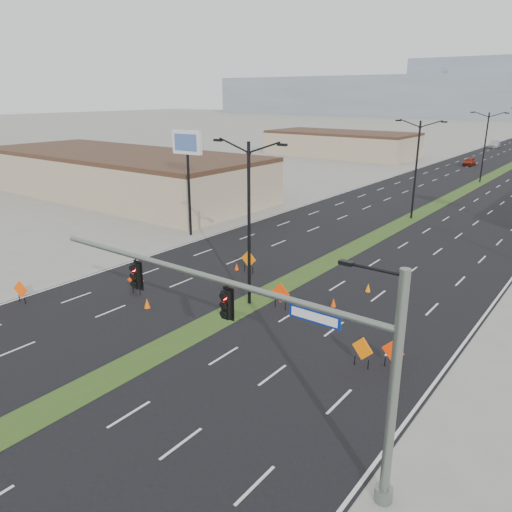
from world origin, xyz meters
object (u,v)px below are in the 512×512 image
Objects in this scene: construction_sign_0 at (21,290)px; construction_sign_1 at (136,281)px; signal_mast at (268,329)px; pole_sign_west at (187,151)px; cone_2 at (368,288)px; construction_sign_2 at (249,260)px; cone_1 at (334,303)px; car_far at (494,144)px; construction_sign_5 at (362,350)px; cone_0 at (147,303)px; streetlight_1 at (416,167)px; streetlight_2 at (485,145)px; cone_3 at (237,267)px; car_left at (470,162)px; construction_sign_4 at (393,352)px; streetlight_0 at (249,220)px; construction_sign_3 at (280,294)px.

construction_sign_1 is at bearing 32.61° from construction_sign_0.
signal_mast is 20.49m from construction_sign_0.
cone_2 is at bearing -12.88° from pole_sign_west.
construction_sign_2 is 8.85m from cone_2.
cone_2 reaches higher than cone_1.
car_far is at bearing 72.89° from construction_sign_0.
construction_sign_1 is 16.06m from pole_sign_west.
cone_0 is (-13.60, -1.51, -0.63)m from construction_sign_5.
streetlight_1 is 15.68× the size of cone_0.
streetlight_2 reaches higher than cone_3.
car_far is at bearing 100.47° from streetlight_2.
pole_sign_west is (-2.64, 17.90, 6.88)m from construction_sign_0.
car_left is at bearing 97.74° from streetlight_1.
construction_sign_5 is at bearing -79.74° from car_left.
signal_mast is at bearing -80.96° from car_left.
construction_sign_1 is 8.40m from construction_sign_2.
signal_mast is at bearing -87.30° from car_far.
construction_sign_4 is at bearing -19.26° from construction_sign_1.
car_left is 7.43× the size of cone_1.
cone_3 is (6.92, 12.91, -0.61)m from construction_sign_0.
construction_sign_0 is 7.03m from construction_sign_1.
cone_2 is at bearing 15.23° from construction_sign_1.
construction_sign_2 is at bearing 82.83° from cone_0.
streetlight_1 reaches higher than signal_mast.
construction_sign_4 is at bearing -58.68° from cone_2.
streetlight_0 is 8.84m from construction_sign_1.
construction_sign_5 is 2.87× the size of cone_1.
streetlight_2 is 1.81× the size of car_far.
cone_3 is at bearing 89.82° from cone_0.
construction_sign_5 is at bearing -66.97° from cone_2.
streetlight_2 is 18.32× the size of cone_3.
construction_sign_4 is at bearing -39.89° from cone_1.
construction_sign_4 is at bearing 78.28° from signal_mast.
cone_3 is (-13.14, 14.39, -4.52)m from signal_mast.
streetlight_2 is 60.71m from cone_0.
streetlight_0 reaches higher than construction_sign_1.
construction_sign_5 is (20.49, 5.72, 0.06)m from construction_sign_0.
pole_sign_west is at bearing 81.93° from construction_sign_0.
streetlight_1 is 2.41× the size of car_left.
streetlight_2 is at bearing 110.29° from construction_sign_5.
streetlight_2 is at bearing 90.00° from streetlight_1.
construction_sign_3 is at bearing -32.58° from pole_sign_west.
signal_mast is at bearing -51.60° from construction_sign_2.
pole_sign_west reaches higher than construction_sign_0.
construction_sign_2 reaches higher than cone_0.
streetlight_1 is at bearing -89.11° from car_far.
car_far is 114.12m from construction_sign_1.
streetlight_0 is 17.13m from pole_sign_west.
streetlight_0 is 1.00× the size of streetlight_2.
signal_mast is 25.50× the size of cone_0.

